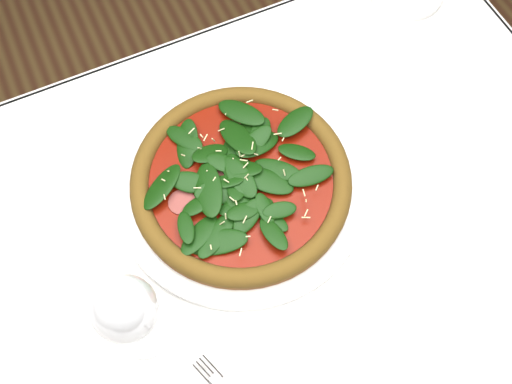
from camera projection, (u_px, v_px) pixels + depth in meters
name	position (u px, v px, depth m)	size (l,w,h in m)	color
ground	(248.00, 346.00, 1.50)	(6.00, 6.00, 0.00)	brown
dining_table	(243.00, 273.00, 0.92)	(1.21, 0.81, 0.75)	white
plate	(241.00, 185.00, 0.86)	(0.38, 0.38, 0.02)	white
pizza	(241.00, 179.00, 0.84)	(0.37, 0.37, 0.04)	#915823
wine_glass	(125.00, 310.00, 0.65)	(0.08, 0.08, 0.19)	white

